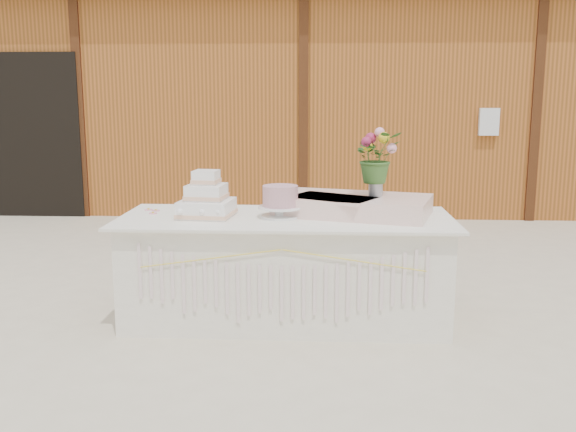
% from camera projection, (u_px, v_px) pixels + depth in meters
% --- Properties ---
extents(ground, '(80.00, 80.00, 0.00)m').
position_uv_depth(ground, '(286.00, 319.00, 4.76)').
color(ground, beige).
rests_on(ground, ground).
extents(barn, '(12.60, 4.60, 3.30)m').
position_uv_depth(barn, '(307.00, 93.00, 10.33)').
color(barn, '#A45622').
rests_on(barn, ground).
extents(cake_table, '(2.40, 1.00, 0.77)m').
position_uv_depth(cake_table, '(286.00, 268.00, 4.68)').
color(cake_table, white).
rests_on(cake_table, ground).
extents(wedding_cake, '(0.41, 0.41, 0.34)m').
position_uv_depth(wedding_cake, '(207.00, 201.00, 4.60)').
color(wedding_cake, white).
rests_on(wedding_cake, cake_table).
extents(pink_cake_stand, '(0.32, 0.32, 0.23)m').
position_uv_depth(pink_cake_stand, '(280.00, 200.00, 4.56)').
color(pink_cake_stand, white).
rests_on(pink_cake_stand, cake_table).
extents(satin_runner, '(1.21, 0.89, 0.14)m').
position_uv_depth(satin_runner, '(353.00, 205.00, 4.70)').
color(satin_runner, beige).
rests_on(satin_runner, cake_table).
extents(flower_vase, '(0.11, 0.11, 0.14)m').
position_uv_depth(flower_vase, '(376.00, 186.00, 4.69)').
color(flower_vase, '#A7A8AC').
rests_on(flower_vase, satin_runner).
extents(bouquet, '(0.43, 0.40, 0.38)m').
position_uv_depth(bouquet, '(377.00, 150.00, 4.64)').
color(bouquet, '#396327').
rests_on(bouquet, flower_vase).
extents(loose_flowers, '(0.18, 0.31, 0.02)m').
position_uv_depth(loose_flowers, '(152.00, 211.00, 4.82)').
color(loose_flowers, pink).
rests_on(loose_flowers, cake_table).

